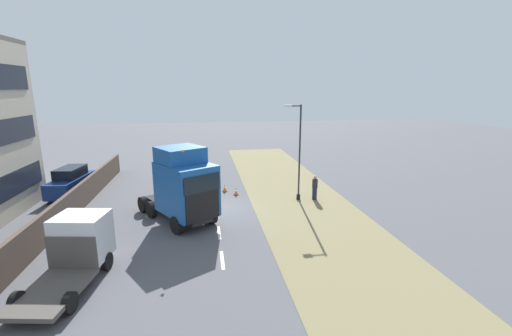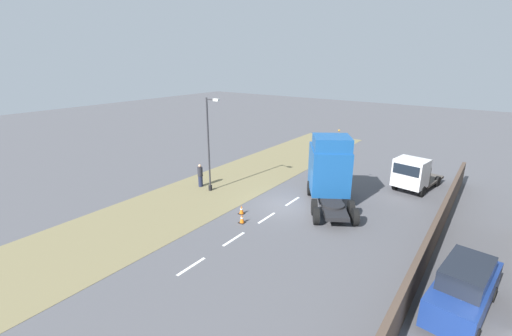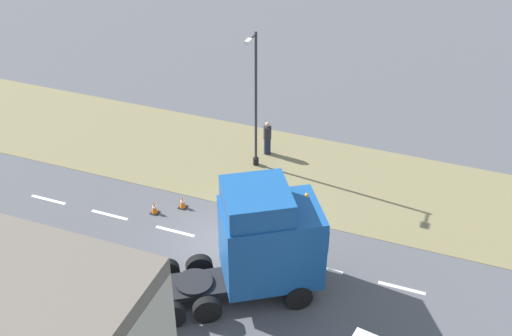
% 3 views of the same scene
% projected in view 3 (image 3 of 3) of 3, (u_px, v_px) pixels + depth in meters
% --- Properties ---
extents(ground_plane, '(120.00, 120.00, 0.00)m').
position_uv_depth(ground_plane, '(225.00, 244.00, 26.50)').
color(ground_plane, '#515156').
rests_on(ground_plane, ground).
extents(grass_verge, '(7.00, 44.00, 0.01)m').
position_uv_depth(grass_verge, '(273.00, 169.00, 31.17)').
color(grass_verge, olive).
rests_on(grass_verge, ground).
extents(lane_markings, '(0.16, 17.80, 0.00)m').
position_uv_depth(lane_markings, '(210.00, 240.00, 26.71)').
color(lane_markings, white).
rests_on(lane_markings, ground).
extents(lorry_cab, '(5.37, 6.49, 4.78)m').
position_uv_depth(lorry_cab, '(264.00, 242.00, 23.01)').
color(lorry_cab, black).
rests_on(lorry_cab, ground).
extents(lamp_post, '(1.26, 0.27, 6.87)m').
position_uv_depth(lamp_post, '(255.00, 107.00, 29.59)').
color(lamp_post, black).
rests_on(lamp_post, ground).
extents(pedestrian, '(0.39, 0.39, 1.80)m').
position_uv_depth(pedestrian, '(267.00, 138.00, 31.84)').
color(pedestrian, '#1E233D').
rests_on(pedestrian, ground).
extents(traffic_cone_lead, '(0.36, 0.36, 0.58)m').
position_uv_depth(traffic_cone_lead, '(154.00, 208.00, 28.08)').
color(traffic_cone_lead, black).
rests_on(traffic_cone_lead, ground).
extents(traffic_cone_trailing, '(0.36, 0.36, 0.58)m').
position_uv_depth(traffic_cone_trailing, '(183.00, 202.00, 28.42)').
color(traffic_cone_trailing, black).
rests_on(traffic_cone_trailing, ground).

